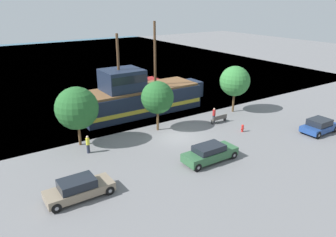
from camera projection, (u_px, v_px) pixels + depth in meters
ground_plane at (176, 137)px, 31.71m from camera, size 160.00×160.00×0.00m
water_surface at (51, 65)px, 66.05m from camera, size 80.00×80.00×0.00m
pirate_ship at (138, 96)px, 37.95m from camera, size 15.64×4.82×10.27m
moored_boat_dockside at (136, 82)px, 50.02m from camera, size 6.86×2.57×1.57m
parked_car_curb_front at (319, 126)px, 32.46m from camera, size 3.91×1.95×1.44m
parked_car_curb_mid at (210, 153)px, 26.74m from camera, size 4.75×1.83×1.44m
parked_car_curb_rear at (79, 189)px, 21.78m from camera, size 4.51×1.81×1.42m
fire_hydrant at (243, 128)px, 32.77m from camera, size 0.42×0.25×0.76m
bench_promenade_east at (219, 119)px, 35.17m from camera, size 1.90×0.45×0.85m
pedestrian_walking_near at (214, 115)px, 35.09m from camera, size 0.32×0.32×1.64m
pedestrian_walking_far at (88, 144)px, 28.12m from camera, size 0.32×0.32×1.61m
tree_row_east at (77, 108)px, 28.79m from camera, size 3.82×3.82×5.43m
tree_row_mideast at (157, 98)px, 32.20m from camera, size 3.24×3.24×5.06m
tree_row_midwest at (235, 81)px, 37.55m from camera, size 3.47×3.47×5.42m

